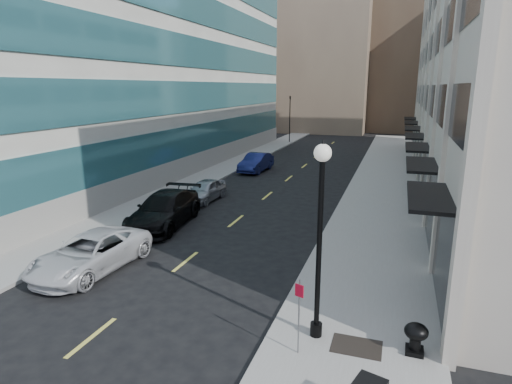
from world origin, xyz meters
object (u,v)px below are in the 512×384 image
Objects in this scene: car_white_van at (91,253)px; sign_post at (299,306)px; traffic_signal at (290,99)px; car_blue_sedan at (256,162)px; urn_planter at (416,336)px; car_black_pickup at (164,210)px; lamppost at (320,225)px; car_silver_sedan at (205,190)px.

car_white_van is 9.80m from sign_post.
traffic_signal reaches higher than car_blue_sedan.
car_blue_sedan is 5.43× the size of urn_planter.
car_black_pickup is (2.13, -35.91, -4.84)m from traffic_signal.
car_black_pickup is 12.97m from lamppost.
car_blue_sedan is at bearing 112.38° from lamppost.
car_black_pickup is 1.25× the size of car_blue_sedan.
lamppost is at bearing 180.00° from urn_planter.
car_black_pickup is at bearing -86.61° from traffic_signal.
traffic_signal is at bearing 108.41° from urn_planter.
traffic_signal is 1.73× the size of car_silver_sedan.
car_blue_sedan is at bearing 117.74° from urn_planter.
sign_post is (9.57, -25.01, 0.79)m from car_blue_sedan.
traffic_signal is at bearing 105.13° from lamppost.
car_white_van is at bearing 168.23° from lamppost.
urn_planter is (12.51, -8.09, -0.19)m from car_black_pickup.
sign_post is at bearing -75.56° from traffic_signal.
car_silver_sedan is at bearing -86.99° from car_blue_sedan.
sign_post is (-0.31, -1.01, -1.98)m from lamppost.
traffic_signal reaches higher than car_black_pickup.
urn_planter is at bearing -38.84° from car_black_pickup.
car_silver_sedan is 0.70× the size of lamppost.
traffic_signal is 42.35m from car_white_van.
car_black_pickup is 6.80× the size of urn_planter.
sign_post reaches higher than car_blue_sedan.
car_silver_sedan is 10.51m from car_blue_sedan.
car_white_van is at bearing -94.35° from car_black_pickup.
lamppost reaches higher than urn_planter.
car_black_pickup is at bearing 95.37° from car_white_van.
sign_post is (9.46, -9.10, 0.71)m from car_black_pickup.
traffic_signal reaches higher than car_silver_sedan.
car_blue_sedan is 2.19× the size of sign_post.
car_white_van is 0.93× the size of lamppost.
car_black_pickup reaches higher than car_white_van.
sign_post is 2.47× the size of urn_planter.
lamppost is (9.88, -24.00, 2.77)m from car_blue_sedan.
lamppost reaches higher than car_blue_sedan.
lamppost is 2.64× the size of sign_post.
lamppost is at bearing 94.02° from sign_post.
car_silver_sedan is (-0.31, 11.49, -0.07)m from car_white_van.
car_white_van is 6.10m from car_black_pickup.
lamppost is (9.77, -8.09, 2.69)m from car_black_pickup.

